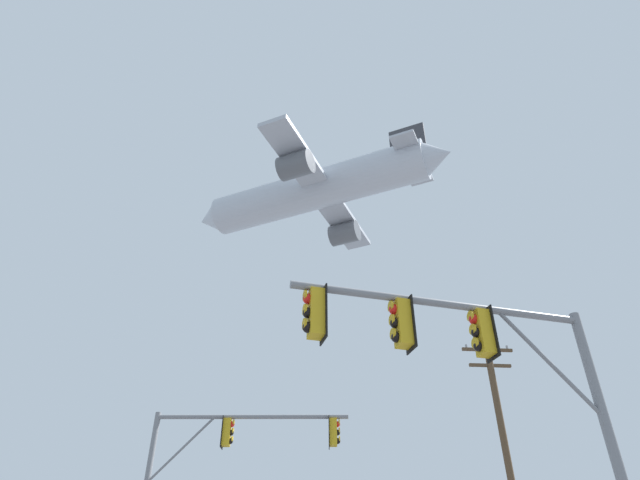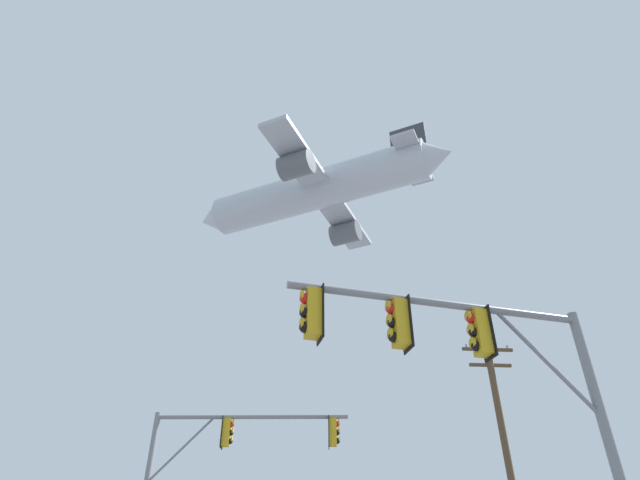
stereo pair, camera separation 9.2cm
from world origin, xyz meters
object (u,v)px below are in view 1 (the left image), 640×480
object	(u,v)px
signal_pole_near	(481,366)
signal_pole_far	(219,460)
airplane	(316,191)
utility_pole	(507,458)

from	to	relation	value
signal_pole_near	signal_pole_far	world-z (taller)	signal_pole_far
signal_pole_far	airplane	size ratio (longest dim) A/B	0.27
signal_pole_far	airplane	xyz separation A→B (m)	(4.57, 20.58, 28.45)
signal_pole_near	airplane	distance (m)	41.79
signal_pole_far	utility_pole	world-z (taller)	utility_pole
signal_pole_near	airplane	xyz separation A→B (m)	(-1.04, 30.41, 28.65)
airplane	utility_pole	bearing A→B (deg)	-71.61
signal_pole_near	signal_pole_far	xyz separation A→B (m)	(-5.61, 9.83, 0.20)
utility_pole	airplane	bearing A→B (deg)	108.39
signal_pole_near	signal_pole_far	bearing A→B (deg)	119.71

